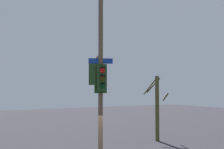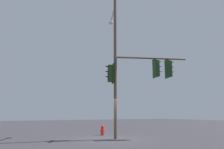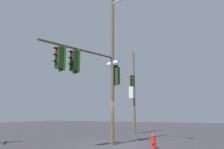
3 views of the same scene
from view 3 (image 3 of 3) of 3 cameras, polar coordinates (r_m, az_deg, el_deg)
The scene contains 4 objects.
ground_plane at distance 13.25m, azimuth 1.90°, elevation -18.31°, with size 80.00×80.00×0.00m, color #323137.
main_signal_pole_assembly at distance 12.42m, azimuth -3.09°, elevation 4.03°, with size 5.23×4.61×9.45m.
secondary_pole_assembly at distance 20.57m, azimuth 5.70°, elevation -4.18°, with size 0.76×0.51×7.94m.
fire_hydrant at distance 11.74m, azimuth 11.12°, elevation -17.38°, with size 0.38×0.24×0.73m.
Camera 3 is at (-11.98, -5.38, 1.71)m, focal length 33.82 mm.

